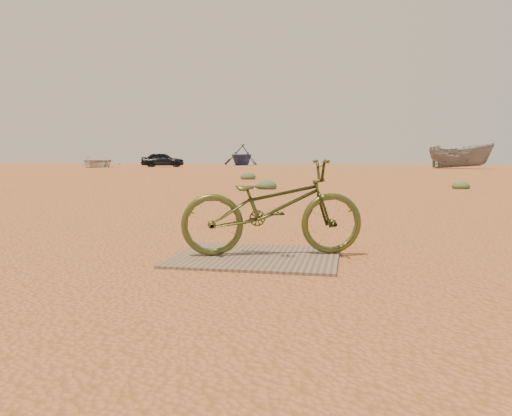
% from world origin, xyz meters
% --- Properties ---
extents(ground, '(120.00, 120.00, 0.00)m').
position_xyz_m(ground, '(0.00, 0.00, 0.00)').
color(ground, '#C57243').
rests_on(ground, ground).
extents(plywood_board, '(1.33, 1.06, 0.02)m').
position_xyz_m(plywood_board, '(-0.23, -0.19, 0.01)').
color(plywood_board, '#796952').
rests_on(plywood_board, ground).
extents(bicycle, '(1.58, 0.93, 0.79)m').
position_xyz_m(bicycle, '(-0.11, -0.11, 0.41)').
color(bicycle, '#434D20').
rests_on(bicycle, plywood_board).
extents(car, '(3.88, 2.12, 1.25)m').
position_xyz_m(car, '(-15.76, 37.27, 0.63)').
color(car, black).
rests_on(car, ground).
extents(boat_near_left, '(4.54, 5.47, 0.98)m').
position_xyz_m(boat_near_left, '(-20.60, 34.66, 0.49)').
color(boat_near_left, beige).
rests_on(boat_near_left, ground).
extents(boat_far_left, '(4.53, 4.99, 2.28)m').
position_xyz_m(boat_far_left, '(-11.00, 47.54, 1.14)').
color(boat_far_left, navy).
rests_on(boat_far_left, ground).
extents(boat_mid_right, '(4.97, 3.93, 1.83)m').
position_xyz_m(boat_mid_right, '(8.33, 35.05, 0.91)').
color(boat_mid_right, slate).
rests_on(boat_mid_right, ground).
extents(kale_a, '(0.54, 0.54, 0.30)m').
position_xyz_m(kale_a, '(-1.67, 8.73, 0.00)').
color(kale_a, '#556A45').
rests_on(kale_a, ground).
extents(kale_b, '(0.46, 0.46, 0.25)m').
position_xyz_m(kale_b, '(3.35, 9.78, 0.00)').
color(kale_b, '#556A45').
rests_on(kale_b, ground).
extents(kale_c, '(0.59, 0.59, 0.32)m').
position_xyz_m(kale_c, '(-3.34, 14.34, 0.00)').
color(kale_c, '#556A45').
rests_on(kale_c, ground).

